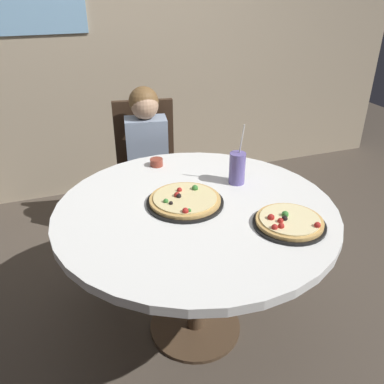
% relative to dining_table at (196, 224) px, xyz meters
% --- Properties ---
extents(ground_plane, '(8.00, 8.00, 0.00)m').
position_rel_dining_table_xyz_m(ground_plane, '(0.00, 0.00, -0.66)').
color(ground_plane, '#4C4238').
extents(wall_with_window, '(5.20, 0.14, 2.90)m').
position_rel_dining_table_xyz_m(wall_with_window, '(-0.00, 1.85, 0.79)').
color(wall_with_window, tan).
rests_on(wall_with_window, ground_plane).
extents(dining_table, '(1.27, 1.27, 0.75)m').
position_rel_dining_table_xyz_m(dining_table, '(0.00, 0.00, 0.00)').
color(dining_table, white).
rests_on(dining_table, ground_plane).
extents(chair_wooden, '(0.46, 0.46, 0.95)m').
position_rel_dining_table_xyz_m(chair_wooden, '(0.02, 1.01, -0.13)').
color(chair_wooden, '#382619').
rests_on(chair_wooden, ground_plane).
extents(diner_child, '(0.31, 0.43, 1.08)m').
position_rel_dining_table_xyz_m(diner_child, '(-0.01, 0.83, -0.17)').
color(diner_child, '#3F4766').
rests_on(diner_child, ground_plane).
extents(pizza_veggie, '(0.30, 0.30, 0.05)m').
position_rel_dining_table_xyz_m(pizza_veggie, '(0.31, -0.28, 0.11)').
color(pizza_veggie, black).
rests_on(pizza_veggie, dining_table).
extents(pizza_cheese, '(0.35, 0.35, 0.05)m').
position_rel_dining_table_xyz_m(pizza_cheese, '(-0.04, 0.04, 0.11)').
color(pizza_cheese, black).
rests_on(pizza_cheese, dining_table).
extents(soda_cup, '(0.08, 0.08, 0.31)m').
position_rel_dining_table_xyz_m(soda_cup, '(0.28, 0.15, 0.17)').
color(soda_cup, '#6659A5').
rests_on(soda_cup, dining_table).
extents(sauce_bowl, '(0.07, 0.07, 0.04)m').
position_rel_dining_table_xyz_m(sauce_bowl, '(-0.05, 0.49, 0.11)').
color(sauce_bowl, brown).
rests_on(sauce_bowl, dining_table).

